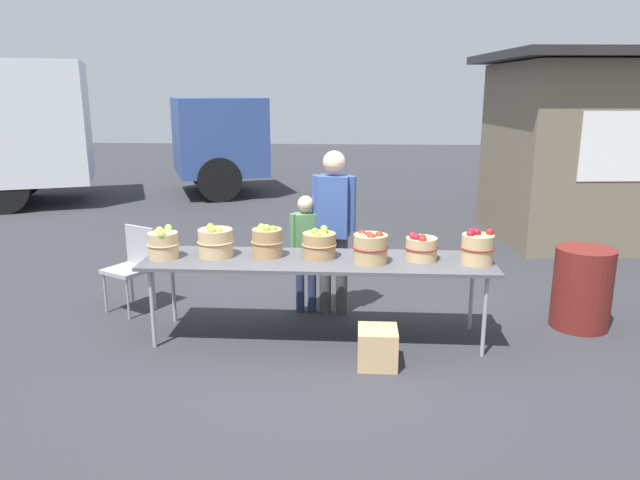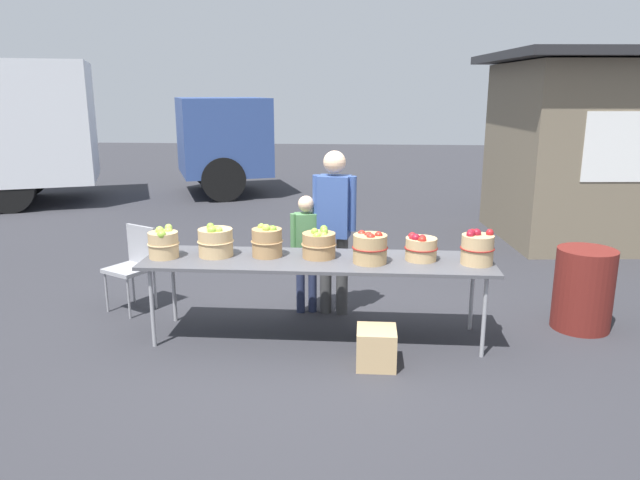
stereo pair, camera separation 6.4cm
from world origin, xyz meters
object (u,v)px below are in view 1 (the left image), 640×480
object	(u,v)px
apple_basket_green_3	(319,244)
vendor_adult	(334,220)
apple_basket_green_2	(267,242)
child_customer	(306,245)
market_table	(318,263)
trash_barrel	(582,288)
apple_basket_green_1	(216,241)
apple_basket_red_0	(370,248)
apple_basket_red_2	(477,247)
apple_basket_red_1	(421,247)
folding_chair	(133,262)
produce_crate	(377,347)
box_truck	(34,128)
apple_basket_green_0	(163,244)

from	to	relation	value
apple_basket_green_3	vendor_adult	size ratio (longest dim) A/B	0.19
apple_basket_green_2	vendor_adult	size ratio (longest dim) A/B	0.19
apple_basket_green_3	vendor_adult	world-z (taller)	vendor_adult
vendor_adult	child_customer	distance (m)	0.38
market_table	trash_barrel	size ratio (longest dim) A/B	3.99
child_customer	apple_basket_green_1	bearing A→B (deg)	24.16
apple_basket_green_2	apple_basket_red_0	distance (m)	0.94
apple_basket_red_0	vendor_adult	world-z (taller)	vendor_adult
apple_basket_red_2	child_customer	world-z (taller)	child_customer
apple_basket_red_1	market_table	bearing A→B (deg)	-177.32
apple_basket_green_1	folding_chair	world-z (taller)	apple_basket_green_1
folding_chair	produce_crate	xyz separation A→B (m)	(2.46, -1.15, -0.35)
apple_basket_red_0	produce_crate	world-z (taller)	apple_basket_red_0
apple_basket_green_1	produce_crate	bearing A→B (deg)	-21.67
apple_basket_green_1	box_truck	world-z (taller)	box_truck
market_table	produce_crate	distance (m)	0.94
apple_basket_green_0	box_truck	bearing A→B (deg)	125.92
apple_basket_green_3	apple_basket_green_2	bearing A→B (deg)	179.27
apple_basket_green_0	apple_basket_red_0	distance (m)	1.84
apple_basket_green_2	apple_basket_red_2	xyz separation A→B (m)	(1.84, -0.11, 0.01)
market_table	box_truck	distance (m)	8.78
apple_basket_green_3	apple_basket_red_1	bearing A→B (deg)	-1.17
box_truck	produce_crate	size ratio (longest dim) A/B	24.68
apple_basket_green_1	trash_barrel	bearing A→B (deg)	6.38
apple_basket_red_1	child_customer	world-z (taller)	child_customer
child_customer	box_truck	xyz separation A→B (m)	(-5.85, 5.71, 0.78)
trash_barrel	box_truck	bearing A→B (deg)	145.09
folding_chair	apple_basket_green_0	bearing A→B (deg)	-21.33
apple_basket_red_0	trash_barrel	bearing A→B (deg)	13.79
apple_basket_red_0	produce_crate	bearing A→B (deg)	-82.16
vendor_adult	child_customer	xyz separation A→B (m)	(-0.28, 0.01, -0.26)
apple_basket_green_2	folding_chair	xyz separation A→B (m)	(-1.47, 0.55, -0.38)
apple_basket_green_3	trash_barrel	bearing A→B (deg)	8.30
market_table	apple_basket_red_2	xyz separation A→B (m)	(1.38, -0.04, 0.18)
apple_basket_green_1	vendor_adult	distance (m)	1.20
apple_basket_green_2	apple_basket_red_1	world-z (taller)	apple_basket_green_2
box_truck	folding_chair	xyz separation A→B (m)	(4.08, -5.74, -0.98)
apple_basket_red_0	box_truck	world-z (taller)	box_truck
apple_basket_red_2	vendor_adult	distance (m)	1.44
apple_basket_red_1	apple_basket_red_2	bearing A→B (deg)	-10.18
produce_crate	box_truck	bearing A→B (deg)	133.50
market_table	apple_basket_green_3	bearing A→B (deg)	81.39
apple_basket_red_0	trash_barrel	size ratio (longest dim) A/B	0.40
apple_basket_green_1	box_truck	size ratio (longest dim) A/B	0.04
apple_basket_green_2	apple_basket_red_0	world-z (taller)	apple_basket_green_2
apple_basket_red_2	child_customer	distance (m)	1.70
apple_basket_green_0	box_truck	size ratio (longest dim) A/B	0.04
apple_basket_green_1	apple_basket_red_0	size ratio (longest dim) A/B	1.05
market_table	apple_basket_green_0	size ratio (longest dim) A/B	10.82
apple_basket_red_2	trash_barrel	distance (m)	1.30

